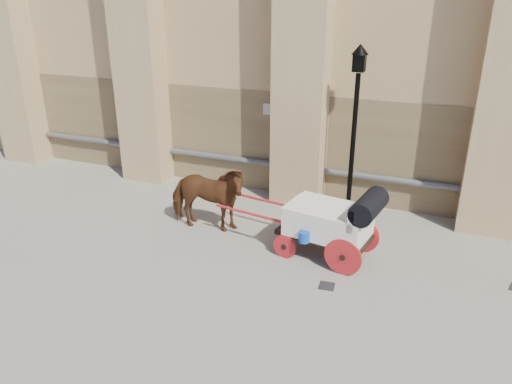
% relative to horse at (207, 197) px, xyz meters
% --- Properties ---
extents(ground, '(90.00, 90.00, 0.00)m').
position_rel_horse_xyz_m(ground, '(2.58, -0.99, -0.88)').
color(ground, gray).
rests_on(ground, ground).
extents(horse, '(2.18, 1.15, 1.77)m').
position_rel_horse_xyz_m(horse, '(0.00, 0.00, 0.00)').
color(horse, brown).
rests_on(horse, ground).
extents(carriage, '(4.04, 1.65, 1.72)m').
position_rel_horse_xyz_m(carriage, '(3.28, -0.19, 0.04)').
color(carriage, black).
rests_on(carriage, ground).
extents(street_lamp, '(0.42, 0.42, 4.48)m').
position_rel_horse_xyz_m(street_lamp, '(3.12, 2.27, 1.51)').
color(street_lamp, black).
rests_on(street_lamp, ground).
extents(drain_grate_near, '(0.35, 0.35, 0.01)m').
position_rel_horse_xyz_m(drain_grate_near, '(3.47, -1.42, -0.88)').
color(drain_grate_near, black).
rests_on(drain_grate_near, ground).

